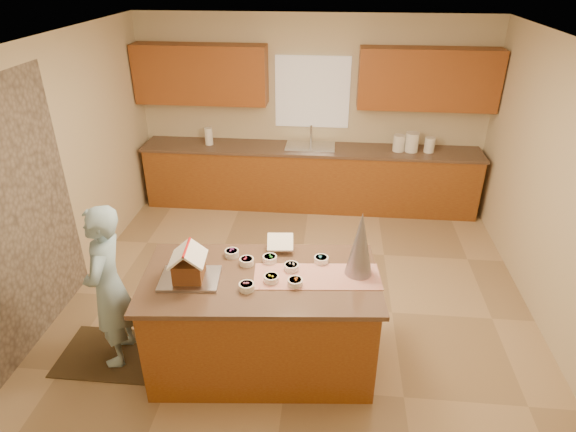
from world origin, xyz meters
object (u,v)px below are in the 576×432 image
object	(u,v)px
island_base	(262,323)
gingerbread_house	(189,266)
tinsel_tree	(360,244)
boy	(108,287)

from	to	relation	value
island_base	gingerbread_house	xyz separation A→B (m)	(-0.57, -0.11, 0.65)
tinsel_tree	gingerbread_house	world-z (taller)	tinsel_tree
gingerbread_house	island_base	bearing A→B (deg)	10.38
island_base	tinsel_tree	size ratio (longest dim) A/B	3.27
island_base	gingerbread_house	world-z (taller)	gingerbread_house
boy	gingerbread_house	distance (m)	0.83
island_base	gingerbread_house	bearing A→B (deg)	-174.81
boy	gingerbread_house	world-z (taller)	boy
island_base	boy	distance (m)	1.38
tinsel_tree	island_base	bearing A→B (deg)	-171.14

